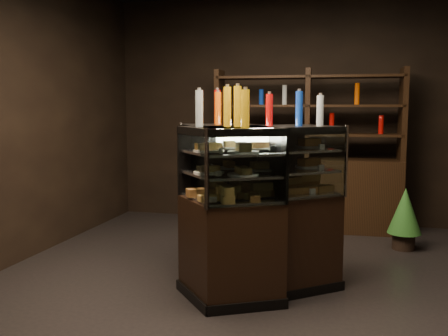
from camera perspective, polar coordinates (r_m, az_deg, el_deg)
The scene contains 7 objects.
ground at distance 4.51m, azimuth 5.12°, elevation -12.92°, with size 5.00×5.00×0.00m, color black.
room_shell at distance 4.26m, azimuth 5.41°, elevation 12.45°, with size 5.02×5.02×3.01m.
display_case at distance 4.26m, azimuth 2.30°, elevation -7.52°, with size 1.56×1.42×1.39m.
food_display at distance 4.15m, azimuth 2.30°, elevation -0.24°, with size 1.16×1.12×0.43m.
bottles_top at distance 4.13m, azimuth 2.38°, elevation 6.80°, with size 1.00×0.98×0.30m.
potted_conifer at distance 5.72m, azimuth 19.98°, elevation -4.51°, with size 0.36×0.36×0.76m.
back_shelving at distance 6.33m, azimuth 9.41°, elevation -1.53°, with size 2.31×0.52×2.00m.
Camera 1 is at (0.65, -4.19, 1.53)m, focal length 40.00 mm.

